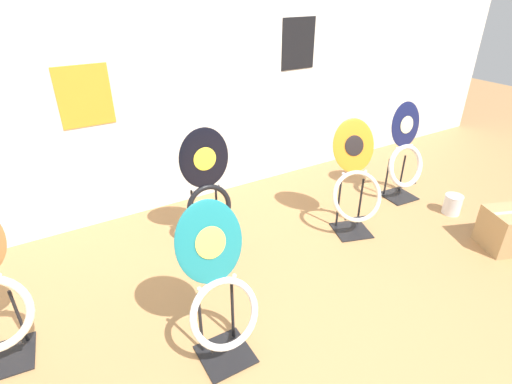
% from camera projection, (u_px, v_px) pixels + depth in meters
% --- Properties ---
extents(ground_plane, '(14.00, 14.00, 0.00)m').
position_uv_depth(ground_plane, '(378.00, 372.00, 2.15)').
color(ground_plane, '#A37547').
extents(wall_back, '(8.00, 0.07, 2.60)m').
position_uv_depth(wall_back, '(191.00, 56.00, 3.29)').
color(wall_back, silver).
rests_on(wall_back, ground_plane).
extents(toilet_seat_display_navy_moon, '(0.42, 0.30, 0.91)m').
position_uv_depth(toilet_seat_display_navy_moon, '(405.00, 157.00, 3.68)').
color(toilet_seat_display_navy_moon, black).
rests_on(toilet_seat_display_navy_moon, ground_plane).
extents(toilet_seat_display_teal_sax, '(0.39, 0.34, 0.92)m').
position_uv_depth(toilet_seat_display_teal_sax, '(219.00, 290.00, 2.06)').
color(toilet_seat_display_teal_sax, black).
rests_on(toilet_seat_display_teal_sax, ground_plane).
extents(toilet_seat_display_jazz_black, '(0.38, 0.30, 0.95)m').
position_uv_depth(toilet_seat_display_jazz_black, '(207.00, 189.00, 2.97)').
color(toilet_seat_display_jazz_black, black).
rests_on(toilet_seat_display_jazz_black, ground_plane).
extents(toilet_seat_display_orange_sun, '(0.48, 0.46, 0.91)m').
position_uv_depth(toilet_seat_display_orange_sun, '(355.00, 183.00, 3.17)').
color(toilet_seat_display_orange_sun, black).
rests_on(toilet_seat_display_orange_sun, ground_plane).
extents(paint_can, '(0.16, 0.16, 0.18)m').
position_uv_depth(paint_can, '(453.00, 204.00, 3.55)').
color(paint_can, silver).
rests_on(paint_can, ground_plane).
extents(storage_box, '(0.43, 0.41, 0.32)m').
position_uv_depth(storage_box, '(508.00, 230.00, 3.08)').
color(storage_box, '#A37F51').
rests_on(storage_box, ground_plane).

